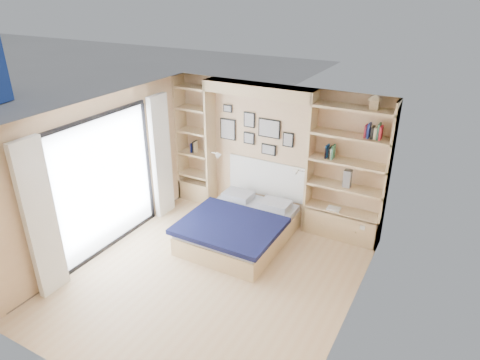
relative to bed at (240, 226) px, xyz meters
The scene contains 8 objects.
ground 1.17m from the bed, 82.64° to the right, with size 4.50×4.50×0.00m, color #D1B083.
room_shell 0.93m from the bed, 121.68° to the left, with size 4.50×4.50×4.50m.
bed is the anchor object (origin of this frame).
photo_gallery 1.75m from the bed, 105.66° to the left, with size 1.48×0.02×0.82m.
reading_lamps 1.21m from the bed, 100.05° to the left, with size 1.92×0.12×0.15m.
shelf_decor 2.10m from the bed, 37.33° to the left, with size 3.53×0.23×2.03m.
deck 3.64m from the bed, 161.84° to the right, with size 3.20×4.00×0.05m, color brown.
deck_chair 3.66m from the bed, behind, with size 0.50×0.80×0.79m.
Camera 1 is at (2.88, -4.38, 4.06)m, focal length 32.00 mm.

